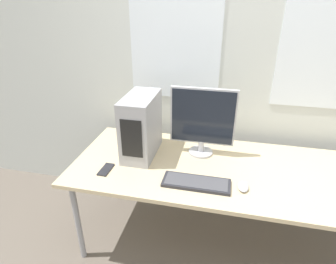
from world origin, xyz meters
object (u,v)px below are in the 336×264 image
Objects in this scene: pc_tower at (141,126)px; mouse at (243,186)px; monitor_main at (203,120)px; cell_phone at (106,169)px; keyboard at (196,183)px.

pc_tower is 4.05× the size of mouse.
pc_tower is at bearing -167.38° from monitor_main.
mouse is at bearing 1.37° from cell_phone.
pc_tower is at bearing 59.23° from cell_phone.
keyboard is at bearing -33.53° from pc_tower.
monitor_main is 1.19× the size of keyboard.
pc_tower is 0.89× the size of monitor_main.
keyboard is 0.61m from cell_phone.
cell_phone is at bearing 178.05° from keyboard.
cell_phone is (-0.17, -0.27, -0.22)m from pc_tower.
mouse is 0.90m from cell_phone.
mouse is at bearing 4.43° from keyboard.
keyboard is (0.02, -0.39, -0.26)m from monitor_main.
monitor_main is at bearing 129.58° from mouse.
mouse is 0.75× the size of cell_phone.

